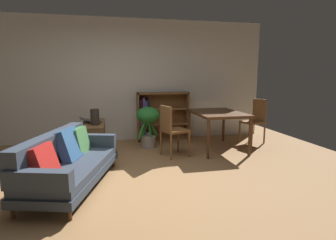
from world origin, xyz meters
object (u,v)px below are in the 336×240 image
(media_console, at_px, (94,138))
(dining_chair_near, at_px, (171,128))
(desk_speaker, at_px, (95,117))
(bookshelf, at_px, (159,116))
(open_laptop, at_px, (92,121))
(dining_table, at_px, (217,116))
(dining_chair_far, at_px, (255,119))
(potted_floor_plant, at_px, (148,121))
(fabric_couch, at_px, (67,160))

(media_console, bearing_deg, dining_chair_near, -21.70)
(desk_speaker, bearing_deg, bookshelf, 37.61)
(open_laptop, xyz_separation_m, bookshelf, (1.46, 0.70, -0.07))
(desk_speaker, distance_m, dining_chair_near, 1.39)
(dining_table, relative_size, dining_chair_far, 1.33)
(bookshelf, bearing_deg, dining_table, -47.68)
(open_laptop, relative_size, desk_speaker, 1.54)
(media_console, relative_size, potted_floor_plant, 1.35)
(fabric_couch, bearing_deg, bookshelf, 55.03)
(dining_table, height_order, dining_chair_near, dining_chair_near)
(media_console, relative_size, dining_table, 0.89)
(fabric_couch, distance_m, desk_speaker, 1.43)
(dining_table, xyz_separation_m, dining_chair_near, (-1.01, -0.31, -0.15))
(dining_table, relative_size, bookshelf, 1.08)
(dining_table, distance_m, dining_chair_far, 1.09)
(open_laptop, height_order, bookshelf, bookshelf)
(open_laptop, distance_m, dining_table, 2.46)
(bookshelf, bearing_deg, media_console, -149.70)
(dining_table, bearing_deg, dining_chair_far, 18.11)
(open_laptop, xyz_separation_m, dining_chair_near, (1.43, -0.68, -0.07))
(fabric_couch, relative_size, bookshelf, 1.67)
(open_laptop, height_order, dining_table, dining_table)
(media_console, xyz_separation_m, open_laptop, (-0.04, 0.12, 0.32))
(fabric_couch, xyz_separation_m, dining_table, (2.65, 1.34, 0.32))
(potted_floor_plant, relative_size, dining_table, 0.66)
(bookshelf, bearing_deg, dining_chair_far, -20.15)
(open_laptop, relative_size, dining_chair_far, 0.46)
(dining_chair_far, bearing_deg, bookshelf, 159.85)
(dining_chair_far, bearing_deg, dining_table, -161.89)
(open_laptop, height_order, desk_speaker, desk_speaker)
(dining_table, distance_m, dining_chair_near, 1.06)
(fabric_couch, relative_size, dining_chair_near, 2.10)
(fabric_couch, relative_size, desk_speaker, 6.80)
(desk_speaker, distance_m, potted_floor_plant, 1.11)
(fabric_couch, distance_m, potted_floor_plant, 2.20)
(fabric_couch, bearing_deg, dining_chair_far, 24.47)
(fabric_couch, bearing_deg, potted_floor_plant, 52.65)
(media_console, distance_m, dining_chair_near, 1.51)
(media_console, relative_size, dining_chair_far, 1.18)
(media_console, xyz_separation_m, bookshelf, (1.42, 0.83, 0.25))
(dining_chair_near, height_order, dining_chair_far, dining_chair_far)
(dining_chair_far, bearing_deg, media_console, -178.39)
(dining_chair_near, bearing_deg, fabric_couch, -148.08)
(bookshelf, bearing_deg, dining_chair_near, -91.41)
(open_laptop, height_order, potted_floor_plant, potted_floor_plant)
(open_laptop, relative_size, potted_floor_plant, 0.53)
(fabric_couch, height_order, media_console, fabric_couch)
(fabric_couch, height_order, dining_chair_far, dining_chair_far)
(fabric_couch, bearing_deg, open_laptop, 82.51)
(media_console, distance_m, open_laptop, 0.34)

